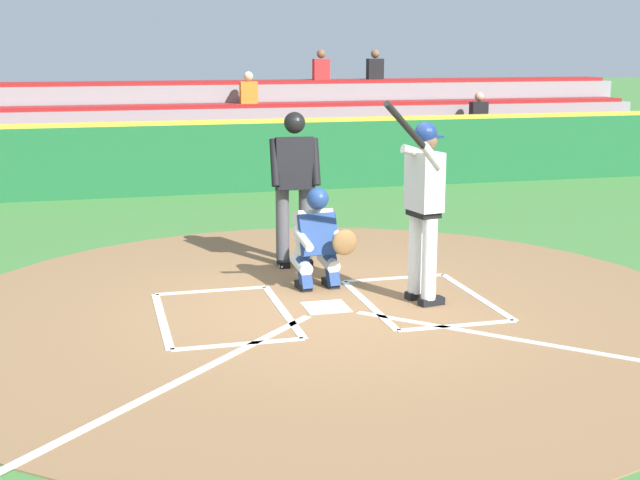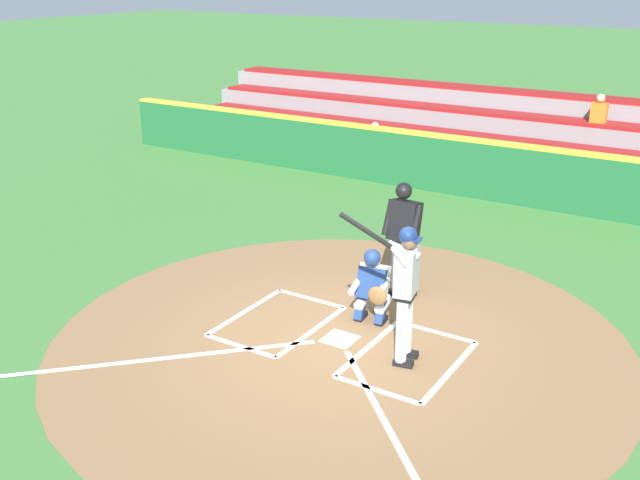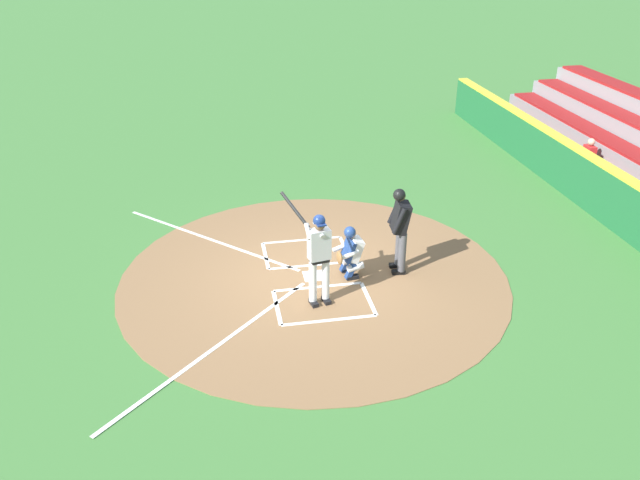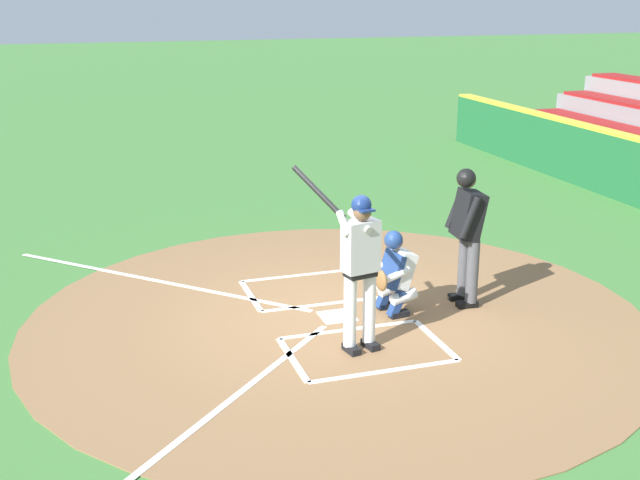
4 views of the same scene
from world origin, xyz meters
TOP-DOWN VIEW (x-y plane):
  - ground_plane at (0.00, 0.00)m, footprint 120.00×120.00m
  - dirt_circle at (0.00, 0.00)m, footprint 8.00×8.00m
  - home_plate_and_chalk at (0.00, 0.88)m, footprint 7.93×4.91m
  - batter at (-1.00, 0.09)m, footprint 0.86×0.85m
  - catcher at (-0.11, -0.74)m, footprint 0.64×0.62m
  - plate_umpire at (-0.08, -1.77)m, footprint 0.60×0.44m
  - baseball at (0.10, -1.67)m, footprint 0.07×0.07m
  - backstop_wall at (0.00, -7.50)m, footprint 22.00×0.36m
  - bleacher_stand at (-0.01, -10.20)m, footprint 20.00×3.40m

SIDE VIEW (x-z plane):
  - ground_plane at x=0.00m, z-range 0.00..0.00m
  - dirt_circle at x=0.00m, z-range 0.00..0.01m
  - home_plate_and_chalk at x=0.00m, z-range 0.01..0.02m
  - baseball at x=0.10m, z-range 0.00..0.07m
  - catcher at x=-0.11m, z-range 0.02..1.15m
  - backstop_wall at x=0.00m, z-range 0.00..1.31m
  - bleacher_stand at x=-0.01m, z-range -0.57..1.98m
  - plate_umpire at x=-0.08m, z-range 0.14..2.01m
  - batter at x=-1.00m, z-range 0.04..2.16m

